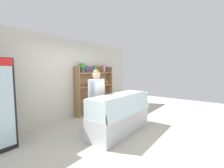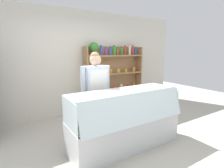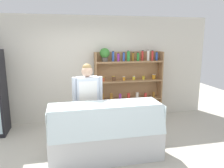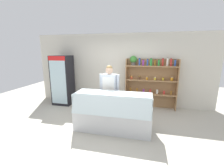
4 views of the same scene
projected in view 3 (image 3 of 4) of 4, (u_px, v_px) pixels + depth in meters
name	position (u px, v px, depth m)	size (l,w,h in m)	color
ground_plane	(96.00, 157.00, 3.99)	(12.00, 12.00, 0.00)	#B7B2A3
back_wall	(84.00, 69.00, 5.66)	(6.80, 0.10, 2.70)	beige
shelving_unit	(126.00, 79.00, 5.77)	(1.80, 0.29, 1.90)	#9E754C
deli_display_case	(106.00, 141.00, 3.92)	(1.99, 0.74, 1.01)	silver
shop_clerk	(88.00, 98.00, 4.33)	(0.60, 0.25, 1.66)	#4C4233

